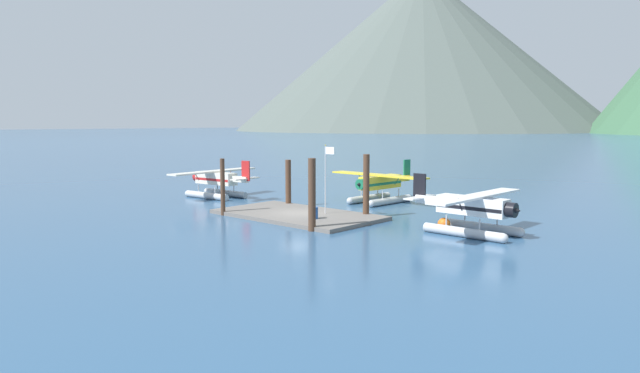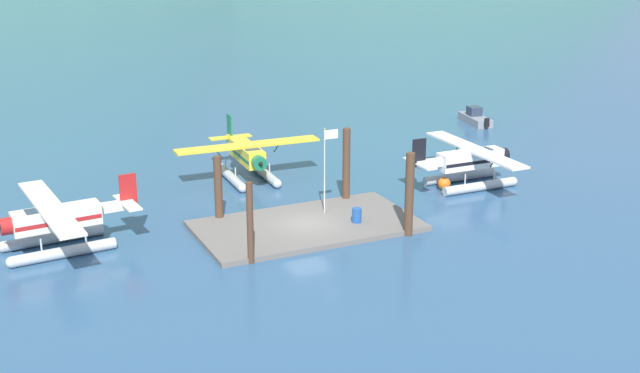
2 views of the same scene
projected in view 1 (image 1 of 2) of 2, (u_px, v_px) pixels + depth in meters
ground_plane at (297, 217)px, 44.86m from camera, size 1200.00×1200.00×0.00m
dock_platform at (297, 215)px, 44.85m from camera, size 13.21×7.26×0.30m
piling_near_left at (223, 187)px, 45.26m from camera, size 0.36×0.36×4.59m
piling_near_right at (312, 195)px, 38.65m from camera, size 0.52×0.52×5.03m
piling_far_left at (288, 183)px, 50.01m from camera, size 0.50×0.50×4.17m
piling_far_right at (366, 186)px, 44.12m from camera, size 0.50×0.50×4.99m
flagpole at (327, 170)px, 44.11m from camera, size 0.95×0.10×5.43m
fuel_drum at (314, 213)px, 42.09m from camera, size 0.62×0.62×0.88m
mooring_buoy at (444, 224)px, 39.08m from camera, size 0.89×0.89×0.89m
mountain_ridge_west_peak at (421, 52)px, 516.41m from camera, size 339.04×339.04×143.67m
seaplane_white_stbd_fwd at (473, 211)px, 37.56m from camera, size 7.98×10.41×3.84m
seaplane_cream_port_fwd at (216, 182)px, 56.08m from camera, size 7.97×10.48×3.84m
seaplane_yellow_bow_centre at (380, 186)px, 52.45m from camera, size 10.45×7.98×3.84m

